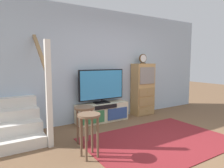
{
  "coord_description": "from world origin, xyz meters",
  "views": [
    {
      "loc": [
        -2.58,
        -1.92,
        1.44
      ],
      "look_at": [
        -0.33,
        1.7,
        0.96
      ],
      "focal_mm": 31.98,
      "sensor_mm": 36.0,
      "label": 1
    }
  ],
  "objects": [
    {
      "name": "desk_clock",
      "position": [
        0.94,
        2.19,
        1.52
      ],
      "size": [
        0.23,
        0.08,
        0.25
      ],
      "color": "#4C3823",
      "rests_on": "side_cabinet"
    },
    {
      "name": "staircase",
      "position": [
        -2.24,
        2.2,
        0.37
      ],
      "size": [
        1.0,
        1.36,
        2.2
      ],
      "color": "silver",
      "rests_on": "ground_plane"
    },
    {
      "name": "side_cabinet",
      "position": [
        0.97,
        2.2,
        0.69
      ],
      "size": [
        0.58,
        0.38,
        1.39
      ],
      "color": "tan",
      "rests_on": "ground_plane"
    },
    {
      "name": "area_rug",
      "position": [
        0.0,
        0.6,
        0.01
      ],
      "size": [
        2.6,
        1.8,
        0.01
      ],
      "primitive_type": "cube",
      "color": "maroon",
      "rests_on": "ground_plane"
    },
    {
      "name": "back_wall",
      "position": [
        0.0,
        2.46,
        1.35
      ],
      "size": [
        6.4,
        0.12,
        2.7
      ],
      "primitive_type": "cube",
      "color": "#A8BCD1",
      "rests_on": "ground_plane"
    },
    {
      "name": "ground_plane",
      "position": [
        0.0,
        0.0,
        0.0
      ],
      "size": [
        20.0,
        20.0,
        0.0
      ],
      "primitive_type": "plane",
      "color": "brown"
    },
    {
      "name": "bar_stool_far",
      "position": [
        -1.22,
        1.16,
        0.5
      ],
      "size": [
        0.34,
        0.34,
        0.67
      ],
      "color": "brown",
      "rests_on": "ground_plane"
    },
    {
      "name": "media_console",
      "position": [
        -0.3,
        2.19,
        0.23
      ],
      "size": [
        1.29,
        0.38,
        0.45
      ],
      "color": "beige",
      "rests_on": "ground_plane"
    },
    {
      "name": "television",
      "position": [
        -0.3,
        2.22,
        0.88
      ],
      "size": [
        1.17,
        0.22,
        0.81
      ],
      "color": "black",
      "rests_on": "media_console"
    },
    {
      "name": "bar_stool_near",
      "position": [
        -1.35,
        0.7,
        0.5
      ],
      "size": [
        0.34,
        0.34,
        0.67
      ],
      "color": "brown",
      "rests_on": "ground_plane"
    }
  ]
}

